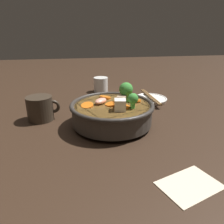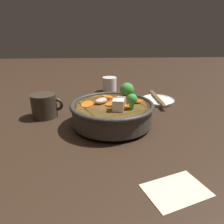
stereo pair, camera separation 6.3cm
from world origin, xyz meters
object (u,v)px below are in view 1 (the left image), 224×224
side_saucer (150,99)px  tea_cup (101,84)px  stirfry_bowl (112,111)px  dark_mug (41,108)px  chopsticks_pair (151,97)px

side_saucer → tea_cup: bearing=137.7°
stirfry_bowl → dark_mug: 0.23m
dark_mug → stirfry_bowl: bearing=-20.6°
side_saucer → tea_cup: size_ratio=2.01×
stirfry_bowl → tea_cup: bearing=88.6°
tea_cup → chopsticks_pair: tea_cup is taller
stirfry_bowl → dark_mug: stirfry_bowl is taller
side_saucer → chopsticks_pair: bearing=0.0°
stirfry_bowl → dark_mug: bearing=159.4°
dark_mug → chopsticks_pair: bearing=17.3°
stirfry_bowl → tea_cup: stirfry_bowl is taller
side_saucer → dark_mug: size_ratio=1.28×
side_saucer → dark_mug: dark_mug is taller
tea_cup → chopsticks_pair: 0.24m
stirfry_bowl → dark_mug: size_ratio=2.39×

